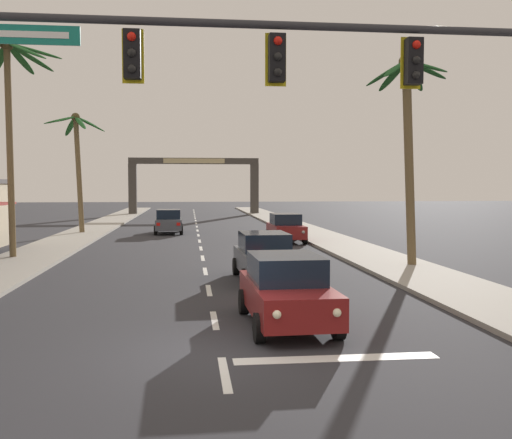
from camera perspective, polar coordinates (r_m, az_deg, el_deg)
The scene contains 13 objects.
ground_plane at distance 11.97m, azimuth -3.45°, elevation -12.87°, with size 220.00×220.00×0.00m, color #2D2D33.
sidewalk_right at distance 32.74m, azimuth 8.39°, elevation -2.44°, with size 3.20×110.00×0.14m, color #9E998E.
sidewalk_left at distance 32.45m, azimuth -19.32°, elevation -2.65°, with size 3.20×110.00×0.14m, color #9E998E.
lane_markings at distance 32.23m, azimuth -4.64°, elevation -2.63°, with size 4.28×89.71×0.01m.
traffic_signal_mast at distance 12.20m, azimuth 10.50°, elevation 12.25°, with size 11.48×0.41×7.16m.
sedan_lead_at_stop_bar at distance 14.07m, azimuth 2.97°, elevation -6.84°, with size 2.04×4.49×1.68m.
sedan_third_in_queue at distance 20.64m, azimuth 0.84°, elevation -3.59°, with size 2.04×4.49×1.68m.
sedan_oncoming_far at distance 41.36m, azimuth -8.51°, elevation -0.16°, with size 2.05×4.49×1.68m.
sedan_parked_nearest_kerb at distance 34.65m, azimuth 2.91°, elevation -0.80°, with size 1.95×4.45×1.68m.
palm_left_second at distance 28.75m, azimuth -22.94°, elevation 11.62°, with size 4.85×4.90×9.89m.
palm_left_third at distance 42.00m, azimuth -17.00°, elevation 6.60°, with size 4.07×3.70×8.29m.
palm_right_second at distance 24.54m, azimuth 14.57°, elevation 9.34°, with size 3.28×3.20×8.57m.
town_gateway_arch at distance 68.08m, azimuth -6.04°, elevation 4.07°, with size 14.91×0.90×6.53m.
Camera 1 is at (-0.61, -11.48, 3.34)m, focal length 41.09 mm.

